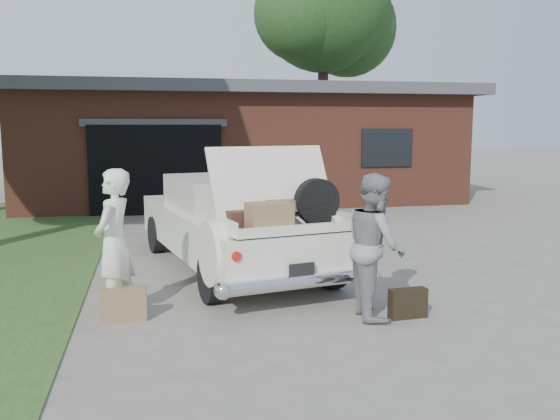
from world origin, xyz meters
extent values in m
plane|color=gray|center=(0.00, 0.00, 0.00)|extent=(90.00, 90.00, 0.00)
cube|color=brown|center=(1.00, 11.50, 1.50)|extent=(12.00, 7.00, 3.00)
cube|color=#4C4C51|center=(1.00, 11.50, 3.15)|extent=(12.80, 7.80, 0.30)
cube|color=black|center=(-1.50, 8.05, 1.10)|extent=(3.20, 0.30, 2.20)
cube|color=#4C4C51|center=(-1.50, 7.98, 2.25)|extent=(3.50, 0.12, 0.18)
cube|color=black|center=(4.50, 7.98, 1.60)|extent=(1.40, 0.08, 1.00)
cylinder|color=#38281E|center=(5.64, 17.89, 2.87)|extent=(0.44, 0.44, 5.74)
sphere|color=#2D4F20|center=(5.64, 17.89, 7.18)|extent=(5.59, 5.59, 5.59)
sphere|color=#2D4F20|center=(6.89, 18.45, 6.36)|extent=(4.20, 4.20, 4.20)
sphere|color=#2D4F20|center=(4.52, 17.19, 6.67)|extent=(3.92, 3.92, 3.92)
cube|color=white|center=(-0.42, 2.07, 0.60)|extent=(2.70, 5.03, 0.62)
cube|color=beige|center=(-0.47, 2.35, 1.14)|extent=(1.91, 2.18, 0.50)
cube|color=black|center=(-0.65, 3.24, 1.13)|extent=(1.47, 0.36, 0.42)
cube|color=black|center=(-0.30, 1.46, 1.13)|extent=(1.47, 0.36, 0.42)
cylinder|color=black|center=(-0.93, 0.32, 0.31)|extent=(0.33, 0.66, 0.63)
cylinder|color=black|center=(0.72, 0.64, 0.31)|extent=(0.33, 0.66, 0.63)
cylinder|color=black|center=(-1.56, 3.50, 0.31)|extent=(0.33, 0.66, 0.63)
cylinder|color=black|center=(0.09, 3.82, 0.31)|extent=(0.33, 0.66, 0.63)
cylinder|color=silver|center=(0.05, -0.32, 0.38)|extent=(1.95, 0.55, 0.17)
cylinder|color=#A5140F|center=(-0.73, -0.40, 0.74)|extent=(0.13, 0.12, 0.11)
cylinder|color=#A5140F|center=(0.81, -0.10, 0.74)|extent=(0.13, 0.12, 0.11)
cube|color=black|center=(0.06, -0.33, 0.52)|extent=(0.32, 0.08, 0.16)
cube|color=black|center=(-0.07, 0.29, 0.93)|extent=(1.65, 1.32, 0.04)
cube|color=white|center=(-0.82, 0.14, 1.02)|extent=(0.26, 1.04, 0.17)
cube|color=white|center=(0.68, 0.44, 1.02)|extent=(0.26, 1.04, 0.17)
cube|color=white|center=(0.03, -0.22, 0.98)|extent=(1.51, 0.35, 0.11)
cube|color=white|center=(-0.12, 0.55, 1.43)|extent=(1.68, 0.85, 0.98)
cube|color=#4E2B21|center=(-0.43, 0.33, 1.05)|extent=(0.74, 0.56, 0.22)
cube|color=#96724C|center=(-0.28, -0.09, 1.12)|extent=(0.56, 0.42, 0.35)
cube|color=black|center=(-0.11, 0.57, 1.03)|extent=(0.61, 0.46, 0.17)
cube|color=brown|center=(0.00, 0.40, 1.19)|extent=(0.46, 0.35, 0.14)
cylinder|color=black|center=(0.42, 0.34, 1.24)|extent=(0.60, 0.26, 0.58)
imported|color=white|center=(-2.06, 0.06, 0.85)|extent=(0.60, 0.73, 1.71)
imported|color=gray|center=(0.86, -0.57, 0.83)|extent=(0.70, 0.86, 1.66)
cube|color=olive|center=(-1.96, -0.16, 0.19)|extent=(0.50, 0.18, 0.39)
cube|color=black|center=(1.21, -0.74, 0.17)|extent=(0.45, 0.18, 0.34)
camera|label=1|loc=(-1.62, -6.83, 2.19)|focal=38.00mm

